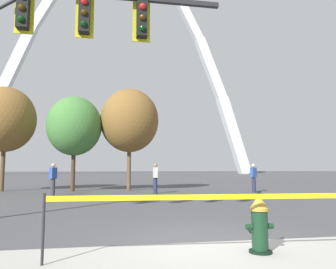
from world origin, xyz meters
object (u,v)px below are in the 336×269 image
(pedestrian_walking_left, at_px, (53,179))
(pedestrian_standing_center, at_px, (254,178))
(monument_arch, at_px, (119,68))
(pedestrian_walking_right, at_px, (155,178))
(fire_hydrant, at_px, (259,224))
(traffic_signal_gantry, at_px, (2,35))

(pedestrian_walking_left, height_order, pedestrian_standing_center, same)
(monument_arch, xyz_separation_m, pedestrian_walking_left, (-4.46, -54.55, -22.59))
(pedestrian_walking_left, height_order, pedestrian_walking_right, same)
(fire_hydrant, bearing_deg, pedestrian_standing_center, 65.48)
(pedestrian_walking_left, xyz_separation_m, pedestrian_walking_right, (5.11, 0.60, 0.00))
(fire_hydrant, xyz_separation_m, pedestrian_walking_left, (-5.08, 11.69, 0.35))
(fire_hydrant, xyz_separation_m, pedestrian_standing_center, (5.55, 12.16, 0.35))
(pedestrian_standing_center, bearing_deg, pedestrian_walking_left, -177.46)
(traffic_signal_gantry, height_order, monument_arch, monument_arch)
(monument_arch, relative_size, pedestrian_standing_center, 38.15)
(pedestrian_walking_left, relative_size, pedestrian_standing_center, 1.00)
(pedestrian_standing_center, bearing_deg, fire_hydrant, -114.52)
(fire_hydrant, height_order, pedestrian_walking_right, pedestrian_walking_right)
(monument_arch, height_order, pedestrian_walking_left, monument_arch)
(traffic_signal_gantry, relative_size, pedestrian_walking_right, 4.92)
(monument_arch, height_order, pedestrian_walking_right, monument_arch)
(pedestrian_walking_right, bearing_deg, pedestrian_standing_center, -1.31)
(traffic_signal_gantry, height_order, pedestrian_walking_left, traffic_signal_gantry)
(monument_arch, xyz_separation_m, pedestrian_standing_center, (6.17, -54.08, -22.59))
(monument_arch, bearing_deg, fire_hydrant, -89.46)
(pedestrian_walking_right, bearing_deg, monument_arch, 90.69)
(traffic_signal_gantry, relative_size, pedestrian_standing_center, 4.92)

